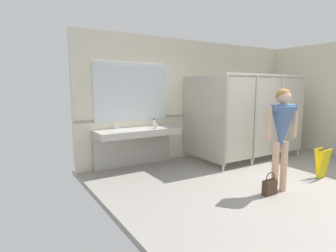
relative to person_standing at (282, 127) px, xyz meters
name	(u,v)px	position (x,y,z in m)	size (l,w,h in m)	color
ground_plane	(293,187)	(0.53, 0.07, -1.15)	(6.43, 6.03, 0.10)	gray
wall_back	(199,99)	(0.53, 2.84, 0.34)	(6.43, 0.12, 2.88)	beige
wall_back_tile_band	(201,114)	(0.53, 2.78, -0.05)	(6.43, 0.01, 0.06)	#9E937F
vanity_counter	(137,139)	(-1.40, 2.56, -0.47)	(1.83, 0.59, 0.97)	#B2ADA3
mirror_panel	(132,92)	(-1.40, 2.77, 0.53)	(1.73, 0.02, 1.26)	silver
bathroom_stalls	(250,115)	(1.28, 1.81, -0.04)	(2.65, 1.52, 2.03)	#B2AD9E
person_standing	(282,127)	(0.00, 0.00, 0.00)	(0.59, 0.48, 1.72)	#DBAD89
handbag	(270,187)	(-0.26, -0.02, -0.97)	(0.25, 0.11, 0.38)	#3F2D1E
soap_dispenser	(154,123)	(-0.94, 2.65, -0.17)	(0.07, 0.07, 0.18)	white
paper_cup	(156,126)	(-1.06, 2.32, -0.19)	(0.07, 0.07, 0.10)	beige
wet_floor_sign	(322,163)	(1.31, 0.00, -0.80)	(0.28, 0.19, 0.58)	yellow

